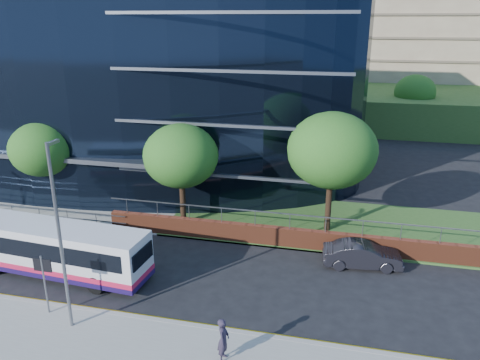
% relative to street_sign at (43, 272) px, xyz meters
% --- Properties ---
extents(far_forecourt, '(50.00, 8.00, 0.10)m').
position_rel_street_sign_xyz_m(far_forecourt, '(-10.50, 12.59, -2.10)').
color(far_forecourt, gray).
rests_on(far_forecourt, ground).
extents(grass_verge, '(36.00, 8.00, 0.12)m').
position_rel_street_sign_xyz_m(grass_verge, '(19.50, 12.59, -2.09)').
color(grass_verge, '#2D511E').
rests_on(grass_verge, ground).
extents(glass_office, '(44.00, 23.10, 16.00)m').
position_rel_street_sign_xyz_m(glass_office, '(-8.50, 22.44, 5.85)').
color(glass_office, black).
rests_on(glass_office, ground).
extents(retaining_wall, '(34.00, 0.40, 2.11)m').
position_rel_street_sign_xyz_m(retaining_wall, '(15.50, 8.89, -1.54)').
color(retaining_wall, brown).
rests_on(retaining_wall, ground).
extents(apartment_block, '(60.00, 42.00, 30.00)m').
position_rel_street_sign_xyz_m(apartment_block, '(27.50, 58.80, 8.96)').
color(apartment_block, '#2D511E').
rests_on(apartment_block, ground).
extents(street_sign, '(0.85, 0.09, 2.80)m').
position_rel_street_sign_xyz_m(street_sign, '(0.00, 0.00, 0.00)').
color(street_sign, slate).
rests_on(street_sign, pavement_near).
extents(tree_far_b, '(4.29, 4.29, 6.05)m').
position_rel_street_sign_xyz_m(tree_far_b, '(-7.50, 11.09, 2.06)').
color(tree_far_b, black).
rests_on(tree_far_b, ground).
extents(tree_far_c, '(4.62, 4.62, 6.51)m').
position_rel_street_sign_xyz_m(tree_far_c, '(2.50, 10.59, 2.39)').
color(tree_far_c, black).
rests_on(tree_far_c, ground).
extents(tree_far_d, '(5.28, 5.28, 7.44)m').
position_rel_street_sign_xyz_m(tree_far_d, '(11.50, 11.59, 3.04)').
color(tree_far_d, black).
rests_on(tree_far_d, ground).
extents(tree_dist_e, '(4.62, 4.62, 6.51)m').
position_rel_street_sign_xyz_m(tree_dist_e, '(19.50, 41.59, 2.39)').
color(tree_dist_e, black).
rests_on(tree_dist_e, ground).
extents(streetlight_east, '(0.15, 0.77, 8.00)m').
position_rel_street_sign_xyz_m(streetlight_east, '(1.50, -0.59, 2.29)').
color(streetlight_east, slate).
rests_on(streetlight_east, pavement_near).
extents(city_bus, '(9.99, 2.98, 2.66)m').
position_rel_street_sign_xyz_m(city_bus, '(-1.56, 3.25, -0.74)').
color(city_bus, silver).
rests_on(city_bus, ground).
extents(parked_car, '(4.24, 1.89, 1.35)m').
position_rel_street_sign_xyz_m(parked_car, '(13.54, 7.61, -1.47)').
color(parked_car, black).
rests_on(parked_car, ground).
extents(pedestrian, '(0.46, 0.67, 1.77)m').
position_rel_street_sign_xyz_m(pedestrian, '(8.32, -1.16, -1.11)').
color(pedestrian, '#282131').
rests_on(pedestrian, pavement_near).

